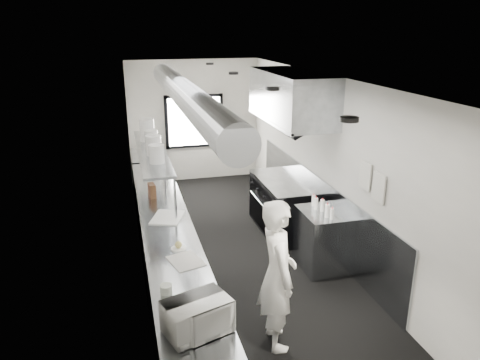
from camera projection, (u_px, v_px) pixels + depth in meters
floor at (237, 254)px, 7.42m from camera, size 3.00×8.00×0.01m
ceiling at (237, 78)px, 6.52m from camera, size 3.00×8.00×0.01m
wall_back at (194, 121)px, 10.63m from camera, size 3.00×0.02×2.80m
wall_front at (375, 335)px, 3.31m from camera, size 3.00×0.02×2.80m
wall_left at (136, 180)px, 6.61m from camera, size 0.02×8.00×2.80m
wall_right at (328, 165)px, 7.33m from camera, size 0.02×8.00×2.80m
wall_cladding at (316, 207)px, 7.87m from camera, size 0.03×5.50×1.10m
hvac_duct at (185, 94)px, 6.80m from camera, size 0.40×6.40×0.40m
service_window at (194, 121)px, 10.60m from camera, size 1.36×0.05×1.25m
exhaust_hood at (291, 97)px, 7.56m from camera, size 0.81×2.20×0.88m
prep_counter at (168, 252)px, 6.54m from camera, size 0.70×6.00×0.90m
pass_shelf at (152, 152)px, 7.55m from camera, size 0.45×3.00×0.68m
range at (284, 206)px, 8.16m from camera, size 0.88×1.60×0.94m
bottle_station at (323, 240)px, 6.91m from camera, size 0.65×0.80×0.90m
far_work_table at (149, 174)px, 9.93m from camera, size 0.70×1.20×0.90m
notice_sheet_a at (365, 175)px, 6.16m from camera, size 0.02×0.28×0.38m
notice_sheet_b at (379, 187)px, 5.86m from camera, size 0.02×0.28×0.38m
line_cook at (277, 275)px, 5.10m from camera, size 0.46×0.67×1.77m
microwave at (197, 316)px, 4.08m from camera, size 0.63×0.55×0.32m
deli_tub_a at (176, 308)px, 4.39m from camera, size 0.14×0.14×0.09m
deli_tub_b at (166, 289)px, 4.71m from camera, size 0.16×0.16×0.09m
newspaper at (186, 261)px, 5.35m from camera, size 0.45×0.50×0.01m
small_plate at (179, 248)px, 5.64m from camera, size 0.23×0.23×0.02m
pastry at (178, 245)px, 5.63m from camera, size 0.09×0.09×0.09m
cutting_board at (167, 217)px, 6.56m from camera, size 0.56×0.64×0.02m
knife_block at (152, 191)px, 7.32m from camera, size 0.12×0.22×0.22m
plate_stack_a at (157, 154)px, 6.79m from camera, size 0.25×0.25×0.27m
plate_stack_b at (154, 145)px, 7.19m from camera, size 0.32×0.32×0.31m
plate_stack_c at (151, 139)px, 7.59m from camera, size 0.25×0.25×0.30m
plate_stack_d at (147, 130)px, 8.06m from camera, size 0.29×0.29×0.39m
squeeze_bottle_a at (332, 214)px, 6.49m from camera, size 0.06×0.06×0.16m
squeeze_bottle_b at (327, 211)px, 6.55m from camera, size 0.09×0.09×0.20m
squeeze_bottle_c at (322, 205)px, 6.77m from camera, size 0.06×0.06×0.18m
squeeze_bottle_d at (316, 204)px, 6.84m from camera, size 0.07×0.07×0.18m
squeeze_bottle_e at (313, 200)px, 6.98m from camera, size 0.07×0.07×0.17m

